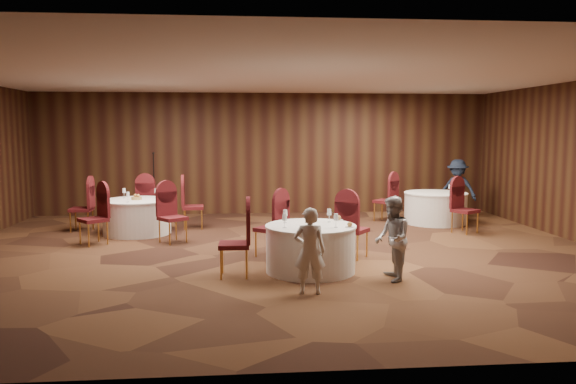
{
  "coord_description": "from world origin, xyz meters",
  "views": [
    {
      "loc": [
        -0.71,
        -9.95,
        2.23
      ],
      "look_at": [
        0.2,
        0.2,
        1.1
      ],
      "focal_mm": 35.0,
      "sensor_mm": 36.0,
      "label": 1
    }
  ],
  "objects": [
    {
      "name": "ground",
      "position": [
        0.0,
        0.0,
        0.0
      ],
      "size": [
        12.0,
        12.0,
        0.0
      ],
      "primitive_type": "plane",
      "color": "black",
      "rests_on": "ground"
    },
    {
      "name": "room_shell",
      "position": [
        0.0,
        0.0,
        1.96
      ],
      "size": [
        12.0,
        12.0,
        12.0
      ],
      "color": "silver",
      "rests_on": "ground"
    },
    {
      "name": "table_main",
      "position": [
        0.42,
        -1.32,
        0.38
      ],
      "size": [
        1.43,
        1.43,
        0.74
      ],
      "color": "white",
      "rests_on": "ground"
    },
    {
      "name": "table_left",
      "position": [
        -2.88,
        2.23,
        0.38
      ],
      "size": [
        1.46,
        1.46,
        0.74
      ],
      "color": "white",
      "rests_on": "ground"
    },
    {
      "name": "table_right",
      "position": [
        4.0,
        3.0,
        0.38
      ],
      "size": [
        1.49,
        1.49,
        0.74
      ],
      "color": "white",
      "rests_on": "ground"
    },
    {
      "name": "chairs_main",
      "position": [
        0.12,
        -0.7,
        0.5
      ],
      "size": [
        2.69,
        1.96,
        1.0
      ],
      "color": "#390B15",
      "rests_on": "ground"
    },
    {
      "name": "chairs_left",
      "position": [
        -2.85,
        2.24,
        0.5
      ],
      "size": [
        2.97,
        2.97,
        1.0
      ],
      "color": "#390B15",
      "rests_on": "ground"
    },
    {
      "name": "chairs_right",
      "position": [
        3.53,
        2.55,
        0.5
      ],
      "size": [
        2.03,
        2.45,
        1.0
      ],
      "color": "#390B15",
      "rests_on": "ground"
    },
    {
      "name": "tabletop_main",
      "position": [
        0.56,
        -1.41,
        0.84
      ],
      "size": [
        1.12,
        1.08,
        0.22
      ],
      "color": "silver",
      "rests_on": "table_main"
    },
    {
      "name": "tabletop_left",
      "position": [
        -2.89,
        2.24,
        0.82
      ],
      "size": [
        0.79,
        0.82,
        0.22
      ],
      "color": "silver",
      "rests_on": "table_left"
    },
    {
      "name": "tabletop_right",
      "position": [
        4.25,
        2.75,
        0.9
      ],
      "size": [
        0.08,
        0.08,
        0.22
      ],
      "color": "silver",
      "rests_on": "table_right"
    },
    {
      "name": "mic_stand",
      "position": [
        -2.71,
        3.6,
        0.51
      ],
      "size": [
        0.24,
        0.24,
        1.71
      ],
      "color": "black",
      "rests_on": "ground"
    },
    {
      "name": "woman_a",
      "position": [
        0.25,
        -2.52,
        0.6
      ],
      "size": [
        0.46,
        0.33,
        1.19
      ],
      "primitive_type": "imported",
      "rotation": [
        0.0,
        0.0,
        3.03
      ],
      "color": "silver",
      "rests_on": "ground"
    },
    {
      "name": "woman_b",
      "position": [
        1.56,
        -1.95,
        0.63
      ],
      "size": [
        0.52,
        0.64,
        1.26
      ],
      "primitive_type": "imported",
      "rotation": [
        0.0,
        0.0,
        4.65
      ],
      "color": "#A6A6AB",
      "rests_on": "ground"
    },
    {
      "name": "man_c",
      "position": [
        4.81,
        3.71,
        0.74
      ],
      "size": [
        1.1,
        1.02,
        1.49
      ],
      "primitive_type": "imported",
      "rotation": [
        0.0,
        0.0,
        5.63
      ],
      "color": "black",
      "rests_on": "ground"
    }
  ]
}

